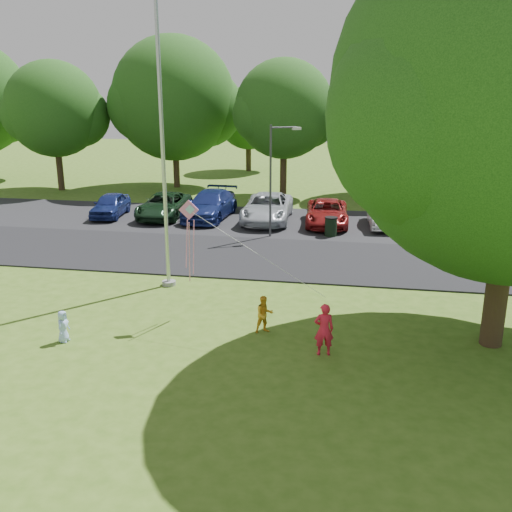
% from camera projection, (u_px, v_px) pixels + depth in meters
% --- Properties ---
extents(ground, '(120.00, 120.00, 0.00)m').
position_uv_depth(ground, '(233.00, 353.00, 15.75)').
color(ground, '#3D6019').
rests_on(ground, ground).
extents(park_road, '(60.00, 6.00, 0.06)m').
position_uv_depth(park_road, '(278.00, 258.00, 24.23)').
color(park_road, black).
rests_on(park_road, ground).
extents(parking_strip, '(42.00, 7.00, 0.06)m').
position_uv_depth(parking_strip, '(295.00, 223.00, 30.36)').
color(parking_strip, black).
rests_on(parking_strip, ground).
extents(flagpole, '(0.50, 0.50, 10.00)m').
position_uv_depth(flagpole, '(164.00, 172.00, 19.84)').
color(flagpole, '#B7BABF').
rests_on(flagpole, ground).
extents(street_lamp, '(1.41, 0.75, 5.34)m').
position_uv_depth(street_lamp, '(275.00, 171.00, 26.74)').
color(street_lamp, '#3F3F44').
rests_on(street_lamp, ground).
extents(trash_can, '(0.62, 0.62, 0.99)m').
position_uv_depth(trash_can, '(331.00, 227.00, 27.53)').
color(trash_can, black).
rests_on(trash_can, ground).
extents(tree_row, '(64.35, 11.94, 10.88)m').
position_uv_depth(tree_row, '(336.00, 107.00, 36.68)').
color(tree_row, '#332316').
rests_on(tree_row, ground).
extents(horizon_trees, '(77.46, 7.20, 7.02)m').
position_uv_depth(horizon_trees, '(371.00, 121.00, 45.77)').
color(horizon_trees, '#332316').
rests_on(horizon_trees, ground).
extents(parked_cars, '(23.14, 5.46, 1.48)m').
position_uv_depth(parked_cars, '(303.00, 210.00, 30.04)').
color(parked_cars, navy).
rests_on(parked_cars, ground).
extents(woman, '(0.60, 0.46, 1.49)m').
position_uv_depth(woman, '(324.00, 329.00, 15.44)').
color(woman, red).
rests_on(woman, ground).
extents(child_yellow, '(0.69, 0.64, 1.14)m').
position_uv_depth(child_yellow, '(264.00, 314.00, 16.89)').
color(child_yellow, gold).
rests_on(child_yellow, ground).
extents(child_blue, '(0.33, 0.48, 0.94)m').
position_uv_depth(child_blue, '(63.00, 326.00, 16.30)').
color(child_blue, '#A6C5FF').
rests_on(child_blue, ground).
extents(kite, '(4.56, 2.13, 2.67)m').
position_uv_depth(kite, '(191.00, 225.00, 17.18)').
color(kite, pink).
rests_on(kite, ground).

